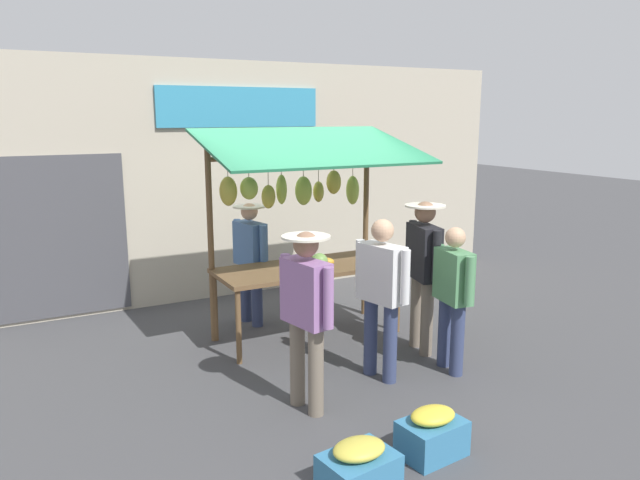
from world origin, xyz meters
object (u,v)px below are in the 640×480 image
Objects in this scene: shopper_with_ponytail at (423,263)px; produce_crate_near at (359,466)px; market_stall at (305,208)px; produce_crate_side at (432,434)px; shopper_in_grey_tee at (381,288)px; vendor_with_sunhat at (250,254)px; shopper_with_shopping_bag at (306,307)px; shopper_in_striped_shirt at (453,290)px.

produce_crate_near is at bearing 146.42° from shopper_with_ponytail.
produce_crate_side is (0.33, 2.87, -1.39)m from market_stall.
shopper_in_grey_tee reaches higher than produce_crate_near.
shopper_in_grey_tee reaches higher than produce_crate_side.
vendor_with_sunhat is 0.95× the size of shopper_in_grey_tee.
shopper_in_grey_tee is at bearing 2.30° from vendor_with_sunhat.
vendor_with_sunhat is 2.93× the size of produce_crate_side.
shopper_with_shopping_bag is (0.86, 1.71, -0.59)m from market_stall.
vendor_with_sunhat is 3.63m from produce_crate_side.
vendor_with_sunhat is 2.22m from shopper_in_grey_tee.
shopper_with_ponytail is at bearing -77.47° from shopper_in_grey_tee.
market_stall is 1.51× the size of shopper_in_grey_tee.
shopper_in_grey_tee is at bearing 94.24° from market_stall.
produce_crate_near is (1.99, 1.86, -0.86)m from shopper_with_ponytail.
shopper_in_striped_shirt is (-1.29, 2.35, -0.04)m from vendor_with_sunhat.
shopper_in_grey_tee is 1.00× the size of shopper_with_shopping_bag.
shopper_in_striped_shirt reaches higher than produce_crate_near.
shopper_in_striped_shirt is at bearing -146.35° from produce_crate_near.
shopper_with_ponytail is at bearing 130.84° from market_stall.
shopper_with_shopping_bag is at bearing 63.43° from market_stall.
produce_crate_near is (1.92, 1.28, -0.71)m from shopper_in_striped_shirt.
shopper_in_striped_shirt is 2.41m from produce_crate_near.
produce_crate_near is (0.20, 1.23, -0.82)m from shopper_with_shopping_bag.
shopper_in_grey_tee is (-0.54, 2.15, 0.04)m from vendor_with_sunhat.
produce_crate_near is at bearing 159.94° from shopper_with_shopping_bag.
shopper_with_shopping_bag reaches higher than vendor_with_sunhat.
produce_crate_side is at bearing -174.22° from produce_crate_near.
shopper_in_striped_shirt reaches higher than produce_crate_side.
vendor_with_sunhat is at bearing 1.23° from shopper_in_grey_tee.
shopper_with_shopping_bag is at bearing 101.05° from shopper_in_striped_shirt.
market_stall is 4.67× the size of produce_crate_side.
shopper_in_grey_tee reaches higher than vendor_with_sunhat.
vendor_with_sunhat is at bearing -20.87° from shopper_with_shopping_bag.
market_stall is at bearing -96.64° from produce_crate_side.
market_stall is 2.00m from shopper_in_striped_shirt.
vendor_with_sunhat is at bearing -88.43° from produce_crate_side.
shopper_in_striped_shirt is at bearing -173.29° from shopper_with_ponytail.
produce_crate_side is at bearing 158.04° from shopper_with_ponytail.
vendor_with_sunhat is at bearing -99.80° from produce_crate_near.
shopper_in_striped_shirt is 2.66× the size of produce_crate_near.
vendor_with_sunhat is at bearing 38.15° from shopper_in_striped_shirt.
shopper_in_striped_shirt is 1.83m from produce_crate_side.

